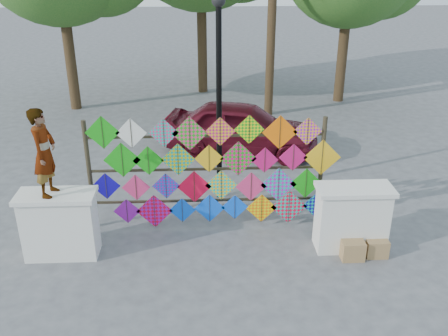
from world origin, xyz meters
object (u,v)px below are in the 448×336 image
at_px(vendor_woman, 44,153).
at_px(sedan, 242,128).
at_px(lamppost, 219,82).
at_px(kite_rack, 214,172).

distance_m(vendor_woman, sedan, 6.34).
bearing_deg(lamppost, vendor_woman, -144.42).
xyz_separation_m(kite_rack, lamppost, (0.16, 1.27, 1.48)).
bearing_deg(vendor_woman, sedan, -30.00).
xyz_separation_m(kite_rack, sedan, (0.87, 3.97, -0.51)).
xyz_separation_m(sedan, lamppost, (-0.72, -2.70, 1.98)).
distance_m(vendor_woman, lamppost, 3.83).
xyz_separation_m(kite_rack, vendor_woman, (-2.92, -0.93, 0.86)).
bearing_deg(sedan, vendor_woman, 156.28).
bearing_deg(kite_rack, vendor_woman, -162.36).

